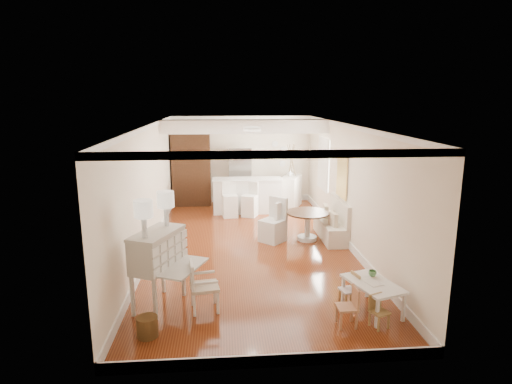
{
  "coord_description": "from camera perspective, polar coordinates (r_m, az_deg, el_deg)",
  "views": [
    {
      "loc": [
        -0.63,
        -9.33,
        3.4
      ],
      "look_at": [
        0.14,
        0.3,
        1.24
      ],
      "focal_mm": 30.0,
      "sensor_mm": 36.0,
      "label": 1
    }
  ],
  "objects": [
    {
      "name": "wicker_basket",
      "position": [
        6.66,
        -14.3,
        -17.01
      ],
      "size": [
        0.32,
        0.32,
        0.31
      ],
      "primitive_type": "cylinder",
      "rotation": [
        0.0,
        0.0,
        -0.04
      ],
      "color": "brown",
      "rests_on": "ground"
    },
    {
      "name": "gustavian_armchair",
      "position": [
        7.11,
        -6.89,
        -12.31
      ],
      "size": [
        0.54,
        0.54,
        0.83
      ],
      "primitive_type": "cube",
      "rotation": [
        0.0,
        0.0,
        1.72
      ],
      "color": "silver",
      "rests_on": "ground"
    },
    {
      "name": "pencil_cup",
      "position": [
        7.43,
        15.27,
        -10.43
      ],
      "size": [
        0.14,
        0.14,
        0.1
      ],
      "primitive_type": "imported",
      "rotation": [
        0.0,
        0.0,
        0.09
      ],
      "color": "#518A50",
      "rests_on": "kids_table"
    },
    {
      "name": "branch_vase",
      "position": [
        13.38,
        4.58,
        2.55
      ],
      "size": [
        0.22,
        0.22,
        0.18
      ],
      "primitive_type": "imported",
      "rotation": [
        0.0,
        0.0,
        0.29
      ],
      "color": "white",
      "rests_on": "sideboard"
    },
    {
      "name": "secretary_bureau",
      "position": [
        7.28,
        -12.89,
        -9.97
      ],
      "size": [
        1.34,
        1.35,
        1.29
      ],
      "primitive_type": "cube",
      "rotation": [
        0.0,
        0.0,
        -0.41
      ],
      "color": "beige",
      "rests_on": "ground"
    },
    {
      "name": "kids_chair_b",
      "position": [
        7.42,
        12.27,
        -12.57
      ],
      "size": [
        0.33,
        0.33,
        0.56
      ],
      "primitive_type": "cube",
      "rotation": [
        0.0,
        0.0,
        -1.33
      ],
      "color": "tan",
      "rests_on": "ground"
    },
    {
      "name": "dining_table",
      "position": [
        10.42,
        6.87,
        -4.52
      ],
      "size": [
        1.33,
        1.33,
        0.7
      ],
      "primitive_type": "cylinder",
      "rotation": [
        0.0,
        0.0,
        -0.37
      ],
      "color": "#412414",
      "rests_on": "ground"
    },
    {
      "name": "pantry_cabinet",
      "position": [
        13.73,
        -8.59,
        3.02
      ],
      "size": [
        1.2,
        0.6,
        2.3
      ],
      "primitive_type": "cube",
      "color": "#381E11",
      "rests_on": "ground"
    },
    {
      "name": "breakfast_counter",
      "position": [
        12.78,
        -1.2,
        -0.46
      ],
      "size": [
        2.05,
        0.65,
        1.03
      ],
      "primitive_type": "cube",
      "color": "white",
      "rests_on": "ground"
    },
    {
      "name": "fridge",
      "position": [
        13.74,
        -0.63,
        2.11
      ],
      "size": [
        0.75,
        0.65,
        1.8
      ],
      "primitive_type": "imported",
      "color": "silver",
      "rests_on": "ground"
    },
    {
      "name": "bar_stool_left",
      "position": [
        12.3,
        -3.51,
        -1.02
      ],
      "size": [
        0.46,
        0.46,
        1.02
      ],
      "primitive_type": "cube",
      "rotation": [
        0.0,
        0.0,
        0.13
      ],
      "color": "white",
      "rests_on": "ground"
    },
    {
      "name": "kids_chair_a",
      "position": [
        6.8,
        12.02,
        -14.72
      ],
      "size": [
        0.3,
        0.3,
        0.62
      ],
      "primitive_type": "cube",
      "rotation": [
        0.0,
        0.0,
        -1.56
      ],
      "color": "#B27751",
      "rests_on": "ground"
    },
    {
      "name": "slip_chair_far",
      "position": [
        10.43,
        2.38,
        -3.69
      ],
      "size": [
        0.65,
        0.65,
        0.95
      ],
      "primitive_type": "cube",
      "rotation": [
        0.0,
        0.0,
        -2.26
      ],
      "color": "silver",
      "rests_on": "ground"
    },
    {
      "name": "slip_chair_near",
      "position": [
        10.21,
        2.25,
        -3.76
      ],
      "size": [
        0.72,
        0.72,
        1.05
      ],
      "primitive_type": "cube",
      "rotation": [
        0.0,
        0.0,
        -0.77
      ],
      "color": "silver",
      "rests_on": "ground"
    },
    {
      "name": "kids_table",
      "position": [
        7.32,
        15.22,
        -13.35
      ],
      "size": [
        0.88,
        1.13,
        0.5
      ],
      "primitive_type": "cube",
      "rotation": [
        0.0,
        0.0,
        0.31
      ],
      "color": "white",
      "rests_on": "ground"
    },
    {
      "name": "kids_chair_c",
      "position": [
        6.9,
        16.14,
        -15.06
      ],
      "size": [
        0.32,
        0.32,
        0.51
      ],
      "primitive_type": "cube",
      "rotation": [
        0.0,
        0.0,
        0.39
      ],
      "color": "#A3804A",
      "rests_on": "ground"
    },
    {
      "name": "sideboard",
      "position": [
        13.44,
        4.7,
        0.06
      ],
      "size": [
        0.83,
        1.13,
        0.99
      ],
      "primitive_type": "cube",
      "rotation": [
        0.0,
        0.0,
        -0.4
      ],
      "color": "beige",
      "rests_on": "ground"
    },
    {
      "name": "room",
      "position": [
        9.78,
        -0.62,
        4.25
      ],
      "size": [
        9.0,
        9.04,
        2.82
      ],
      "color": "brown",
      "rests_on": "ground"
    },
    {
      "name": "bar_stool_right",
      "position": [
        12.34,
        -0.85,
        -1.01
      ],
      "size": [
        0.52,
        0.52,
        0.99
      ],
      "primitive_type": "cube",
      "rotation": [
        0.0,
        0.0,
        -0.41
      ],
      "color": "white",
      "rests_on": "ground"
    },
    {
      "name": "banquette",
      "position": [
        10.58,
        9.95,
        -3.57
      ],
      "size": [
        0.52,
        1.6,
        0.98
      ],
      "primitive_type": "cube",
      "color": "silver",
      "rests_on": "ground"
    }
  ]
}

